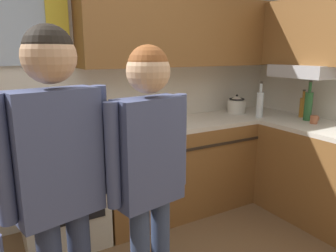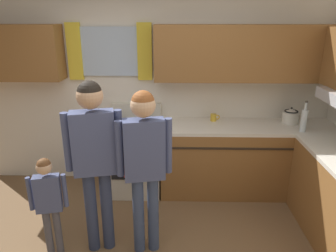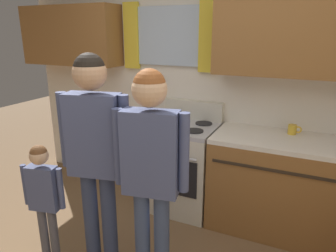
{
  "view_description": "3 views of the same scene",
  "coord_description": "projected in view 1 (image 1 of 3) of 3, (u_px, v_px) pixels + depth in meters",
  "views": [
    {
      "loc": [
        -0.66,
        -1.01,
        1.56
      ],
      "look_at": [
        0.39,
        0.8,
        1.08
      ],
      "focal_mm": 34.07,
      "sensor_mm": 36.0,
      "label": 1
    },
    {
      "loc": [
        0.31,
        -2.18,
        2.18
      ],
      "look_at": [
        0.24,
        0.66,
        1.19
      ],
      "focal_mm": 33.98,
      "sensor_mm": 36.0,
      "label": 2
    },
    {
      "loc": [
        0.91,
        -1.23,
        1.8
      ],
      "look_at": [
        0.04,
        0.63,
        1.18
      ],
      "focal_mm": 33.3,
      "sensor_mm": 36.0,
      "label": 3
    }
  ],
  "objects": [
    {
      "name": "adult_holding_child",
      "position": [
        58.0,
        168.0,
        1.42
      ],
      "size": [
        0.51,
        0.24,
        1.68
      ],
      "color": "#2D3856",
      "rests_on": "ground"
    },
    {
      "name": "cup_terracotta",
      "position": [
        314.0,
        119.0,
        3.02
      ],
      "size": [
        0.11,
        0.07,
        0.08
      ],
      "color": "#B76642",
      "rests_on": "kitchen_counter_run"
    },
    {
      "name": "mug_mustard_yellow",
      "position": [
        159.0,
        116.0,
        3.14
      ],
      "size": [
        0.12,
        0.08,
        0.09
      ],
      "color": "gold",
      "rests_on": "kitchen_counter_run"
    },
    {
      "name": "stovetop_kettle",
      "position": [
        237.0,
        104.0,
        3.54
      ],
      "size": [
        0.27,
        0.2,
        0.21
      ],
      "color": "silver",
      "rests_on": "kitchen_counter_run"
    },
    {
      "name": "bottle_tall_clear",
      "position": [
        260.0,
        104.0,
        3.29
      ],
      "size": [
        0.07,
        0.07,
        0.37
      ],
      "color": "silver",
      "rests_on": "kitchen_counter_run"
    },
    {
      "name": "bottle_wine_green",
      "position": [
        308.0,
        105.0,
        3.14
      ],
      "size": [
        0.08,
        0.08,
        0.39
      ],
      "color": "#2D6633",
      "rests_on": "kitchen_counter_run"
    },
    {
      "name": "back_wall_unit",
      "position": [
        76.0,
        62.0,
        2.76
      ],
      "size": [
        4.6,
        0.42,
        2.6
      ],
      "color": "silver",
      "rests_on": "ground"
    },
    {
      "name": "kitchen_counter_run",
      "position": [
        250.0,
        168.0,
        3.13
      ],
      "size": [
        2.16,
        2.01,
        0.9
      ],
      "color": "brown",
      "rests_on": "ground"
    },
    {
      "name": "adult_in_plaid",
      "position": [
        149.0,
        163.0,
        1.64
      ],
      "size": [
        0.49,
        0.22,
        1.6
      ],
      "color": "#38476B",
      "rests_on": "ground"
    },
    {
      "name": "bottle_oil_amber",
      "position": [
        303.0,
        107.0,
        3.3
      ],
      "size": [
        0.06,
        0.06,
        0.29
      ],
      "color": "#B27223",
      "rests_on": "kitchen_counter_run"
    },
    {
      "name": "stove_oven",
      "position": [
        61.0,
        188.0,
        2.63
      ],
      "size": [
        0.64,
        0.67,
        1.1
      ],
      "color": "beige",
      "rests_on": "ground"
    }
  ]
}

